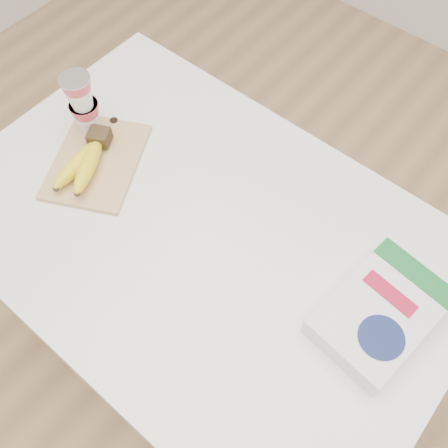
{
  "coord_description": "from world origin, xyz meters",
  "views": [
    {
      "loc": [
        0.38,
        -0.38,
        1.79
      ],
      "look_at": [
        0.04,
        0.03,
        0.89
      ],
      "focal_mm": 40.0,
      "sensor_mm": 36.0,
      "label": 1
    }
  ],
  "objects_px": {
    "cutting_board": "(97,161)",
    "yogurt_stack": "(82,103)",
    "cereal_box": "(380,313)",
    "bananas": "(85,161)",
    "table": "(207,304)"
  },
  "relations": [
    {
      "from": "yogurt_stack",
      "to": "table",
      "type": "bearing_deg",
      "value": -5.78
    },
    {
      "from": "bananas",
      "to": "cereal_box",
      "type": "distance_m",
      "value": 0.72
    },
    {
      "from": "yogurt_stack",
      "to": "cutting_board",
      "type": "bearing_deg",
      "value": -35.88
    },
    {
      "from": "cutting_board",
      "to": "bananas",
      "type": "height_order",
      "value": "bananas"
    },
    {
      "from": "table",
      "to": "cereal_box",
      "type": "height_order",
      "value": "cereal_box"
    },
    {
      "from": "cutting_board",
      "to": "bananas",
      "type": "bearing_deg",
      "value": -117.86
    },
    {
      "from": "table",
      "to": "cutting_board",
      "type": "relative_size",
      "value": 4.33
    },
    {
      "from": "bananas",
      "to": "table",
      "type": "bearing_deg",
      "value": 8.18
    },
    {
      "from": "table",
      "to": "cereal_box",
      "type": "distance_m",
      "value": 0.61
    },
    {
      "from": "cutting_board",
      "to": "yogurt_stack",
      "type": "height_order",
      "value": "yogurt_stack"
    },
    {
      "from": "cutting_board",
      "to": "cereal_box",
      "type": "distance_m",
      "value": 0.71
    },
    {
      "from": "cereal_box",
      "to": "yogurt_stack",
      "type": "bearing_deg",
      "value": -171.24
    },
    {
      "from": "cutting_board",
      "to": "yogurt_stack",
      "type": "bearing_deg",
      "value": 117.1
    },
    {
      "from": "yogurt_stack",
      "to": "cereal_box",
      "type": "distance_m",
      "value": 0.79
    },
    {
      "from": "table",
      "to": "cutting_board",
      "type": "distance_m",
      "value": 0.53
    }
  ]
}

